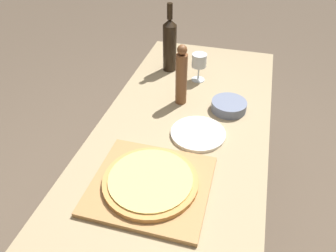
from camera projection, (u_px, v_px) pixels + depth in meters
name	position (u px, v px, depth m)	size (l,w,h in m)	color
ground_plane	(175.00, 247.00, 1.77)	(12.00, 12.00, 0.00)	brown
dining_table	(177.00, 158.00, 1.36)	(0.70, 1.78, 0.76)	#9E8966
cutting_board	(151.00, 185.00, 1.10)	(0.39, 0.36, 0.02)	#A87A47
pizza	(150.00, 181.00, 1.09)	(0.32, 0.32, 0.02)	#C68947
wine_bottle	(170.00, 44.00, 1.67)	(0.07, 0.07, 0.35)	black
pepper_mill	(181.00, 76.00, 1.43)	(0.05, 0.05, 0.28)	brown
wine_glass	(199.00, 62.00, 1.60)	(0.07, 0.07, 0.14)	silver
small_bowl	(229.00, 106.00, 1.45)	(0.16, 0.16, 0.04)	slate
dinner_plate	(198.00, 133.00, 1.32)	(0.22, 0.22, 0.01)	silver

